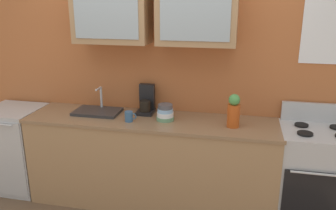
# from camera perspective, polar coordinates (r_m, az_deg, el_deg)

# --- Properties ---
(ground_plane) EXTENTS (10.00, 10.00, 0.00)m
(ground_plane) POSITION_cam_1_polar(r_m,az_deg,el_deg) (3.79, -2.60, -15.36)
(ground_plane) COLOR brown
(back_wall_unit) EXTENTS (4.07, 0.42, 2.85)m
(back_wall_unit) POSITION_cam_1_polar(r_m,az_deg,el_deg) (3.51, -1.56, 9.36)
(back_wall_unit) COLOR #B76638
(back_wall_unit) RESTS_ON ground_plane
(counter) EXTENTS (2.46, 0.61, 0.91)m
(counter) POSITION_cam_1_polar(r_m,az_deg,el_deg) (3.56, -2.70, -9.19)
(counter) COLOR #A87F56
(counter) RESTS_ON ground_plane
(stove_range) EXTENTS (0.68, 0.61, 1.09)m
(stove_range) POSITION_cam_1_polar(r_m,az_deg,el_deg) (3.53, 22.91, -10.76)
(stove_range) COLOR silver
(stove_range) RESTS_ON ground_plane
(sink_faucet) EXTENTS (0.46, 0.30, 0.25)m
(sink_faucet) POSITION_cam_1_polar(r_m,az_deg,el_deg) (3.61, -11.46, -0.97)
(sink_faucet) COLOR #2D2D30
(sink_faucet) RESTS_ON counter
(bowl_stack) EXTENTS (0.17, 0.17, 0.16)m
(bowl_stack) POSITION_cam_1_polar(r_m,az_deg,el_deg) (3.33, -0.44, -1.28)
(bowl_stack) COLOR #669972
(bowl_stack) RESTS_ON counter
(vase) EXTENTS (0.11, 0.11, 0.31)m
(vase) POSITION_cam_1_polar(r_m,az_deg,el_deg) (3.19, 10.69, -1.01)
(vase) COLOR #BF4C19
(vase) RESTS_ON counter
(cup_near_sink) EXTENTS (0.11, 0.08, 0.10)m
(cup_near_sink) POSITION_cam_1_polar(r_m,az_deg,el_deg) (3.31, -6.39, -1.87)
(cup_near_sink) COLOR #38608C
(cup_near_sink) RESTS_ON counter
(dishwasher) EXTENTS (0.56, 0.60, 0.91)m
(dishwasher) POSITION_cam_1_polar(r_m,az_deg,el_deg) (4.18, -23.44, -6.51)
(dishwasher) COLOR silver
(dishwasher) RESTS_ON ground_plane
(coffee_maker) EXTENTS (0.17, 0.20, 0.29)m
(coffee_maker) POSITION_cam_1_polar(r_m,az_deg,el_deg) (3.54, -3.58, 0.43)
(coffee_maker) COLOR black
(coffee_maker) RESTS_ON counter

